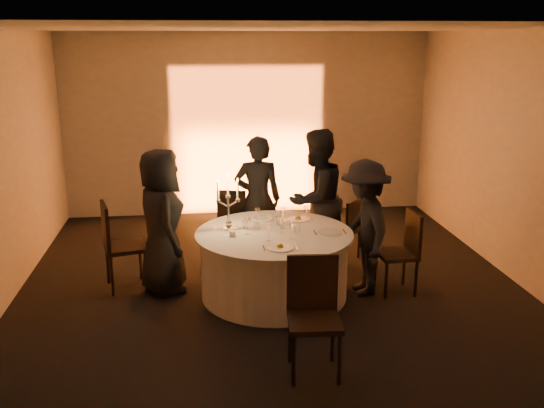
{
  "coord_description": "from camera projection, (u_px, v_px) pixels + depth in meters",
  "views": [
    {
      "loc": [
        -0.84,
        -6.49,
        2.93
      ],
      "look_at": [
        0.0,
        0.2,
        1.05
      ],
      "focal_mm": 40.0,
      "sensor_mm": 36.0,
      "label": 1
    }
  ],
  "objects": [
    {
      "name": "plate_back_right",
      "position": [
        298.0,
        219.0,
        7.34
      ],
      "size": [
        0.35,
        0.26,
        0.08
      ],
      "color": "white",
      "rests_on": "banquet_table"
    },
    {
      "name": "tumbler_a",
      "position": [
        257.0,
        226.0,
        6.97
      ],
      "size": [
        0.07,
        0.07,
        0.09
      ],
      "primitive_type": "cylinder",
      "color": "silver",
      "rests_on": "banquet_table"
    },
    {
      "name": "wine_glass_b",
      "position": [
        283.0,
        217.0,
        6.99
      ],
      "size": [
        0.07,
        0.07,
        0.19
      ],
      "color": "silver",
      "rests_on": "banquet_table"
    },
    {
      "name": "candelabra",
      "position": [
        228.0,
        210.0,
        6.94
      ],
      "size": [
        0.28,
        0.13,
        0.66
      ],
      "color": "white",
      "rests_on": "banquet_table"
    },
    {
      "name": "wall_front",
      "position": [
        355.0,
        304.0,
        3.34
      ],
      "size": [
        7.0,
        0.0,
        7.0
      ],
      "primitive_type": "plane",
      "rotation": [
        -1.57,
        0.0,
        0.0
      ],
      "color": "#A09B94",
      "rests_on": "floor"
    },
    {
      "name": "guest_back_right",
      "position": [
        316.0,
        199.0,
        7.76
      ],
      "size": [
        1.11,
        1.07,
        1.81
      ],
      "primitive_type": "imported",
      "rotation": [
        0.0,
        0.0,
        -2.5
      ],
      "color": "black",
      "rests_on": "floor"
    },
    {
      "name": "guest_back_left",
      "position": [
        258.0,
        199.0,
        7.96
      ],
      "size": [
        0.64,
        0.44,
        1.7
      ],
      "primitive_type": "imported",
      "rotation": [
        0.0,
        0.0,
        3.08
      ],
      "color": "black",
      "rests_on": "floor"
    },
    {
      "name": "tumbler_d",
      "position": [
        245.0,
        224.0,
        7.03
      ],
      "size": [
        0.07,
        0.07,
        0.09
      ],
      "primitive_type": "cylinder",
      "color": "silver",
      "rests_on": "banquet_table"
    },
    {
      "name": "wine_glass_f",
      "position": [
        257.0,
        213.0,
        7.16
      ],
      "size": [
        0.07,
        0.07,
        0.19
      ],
      "color": "silver",
      "rests_on": "banquet_table"
    },
    {
      "name": "plate_left",
      "position": [
        229.0,
        226.0,
        7.06
      ],
      "size": [
        0.36,
        0.27,
        0.08
      ],
      "color": "white",
      "rests_on": "banquet_table"
    },
    {
      "name": "wine_glass_e",
      "position": [
        247.0,
        223.0,
        6.78
      ],
      "size": [
        0.07,
        0.07,
        0.19
      ],
      "color": "silver",
      "rests_on": "banquet_table"
    },
    {
      "name": "guest_left",
      "position": [
        162.0,
        221.0,
        7.01
      ],
      "size": [
        0.73,
        0.94,
        1.7
      ],
      "primitive_type": "imported",
      "rotation": [
        0.0,
        0.0,
        1.82
      ],
      "color": "black",
      "rests_on": "floor"
    },
    {
      "name": "plate_front",
      "position": [
        280.0,
        247.0,
        6.37
      ],
      "size": [
        0.36,
        0.29,
        0.08
      ],
      "color": "white",
      "rests_on": "banquet_table"
    },
    {
      "name": "wall_right",
      "position": [
        530.0,
        163.0,
        7.04
      ],
      "size": [
        0.0,
        7.0,
        7.0
      ],
      "primitive_type": "plane",
      "rotation": [
        1.57,
        0.0,
        -1.57
      ],
      "color": "#A09B94",
      "rests_on": "floor"
    },
    {
      "name": "plate_back_left",
      "position": [
        263.0,
        218.0,
        7.4
      ],
      "size": [
        0.36,
        0.25,
        0.01
      ],
      "color": "white",
      "rests_on": "banquet_table"
    },
    {
      "name": "coffee_cup",
      "position": [
        232.0,
        234.0,
        6.75
      ],
      "size": [
        0.11,
        0.11,
        0.07
      ],
      "color": "white",
      "rests_on": "banquet_table"
    },
    {
      "name": "wine_glass_h",
      "position": [
        292.0,
        228.0,
        6.6
      ],
      "size": [
        0.07,
        0.07,
        0.19
      ],
      "color": "silver",
      "rests_on": "banquet_table"
    },
    {
      "name": "wine_glass_c",
      "position": [
        283.0,
        212.0,
        7.2
      ],
      "size": [
        0.07,
        0.07,
        0.19
      ],
      "color": "silver",
      "rests_on": "banquet_table"
    },
    {
      "name": "tumbler_b",
      "position": [
        297.0,
        230.0,
        6.83
      ],
      "size": [
        0.07,
        0.07,
        0.09
      ],
      "primitive_type": "cylinder",
      "color": "silver",
      "rests_on": "banquet_table"
    },
    {
      "name": "chair_back_left",
      "position": [
        233.0,
        216.0,
        8.4
      ],
      "size": [
        0.47,
        0.47,
        0.9
      ],
      "rotation": [
        0.0,
        0.0,
        2.92
      ],
      "color": "black",
      "rests_on": "floor"
    },
    {
      "name": "chair_front",
      "position": [
        313.0,
        308.0,
        5.38
      ],
      "size": [
        0.49,
        0.49,
        1.05
      ],
      "rotation": [
        0.0,
        0.0,
        -0.08
      ],
      "color": "black",
      "rests_on": "floor"
    },
    {
      "name": "chair_back_right",
      "position": [
        348.0,
        226.0,
        8.08
      ],
      "size": [
        0.52,
        0.52,
        0.85
      ],
      "rotation": [
        0.0,
        0.0,
        -2.36
      ],
      "color": "black",
      "rests_on": "floor"
    },
    {
      "name": "chair_left",
      "position": [
        117.0,
        241.0,
        7.12
      ],
      "size": [
        0.57,
        0.57,
        1.06
      ],
      "rotation": [
        0.0,
        0.0,
        1.83
      ],
      "color": "black",
      "rests_on": "floor"
    },
    {
      "name": "guest_right",
      "position": [
        364.0,
        228.0,
        6.96
      ],
      "size": [
        0.63,
        1.05,
        1.59
      ],
      "primitive_type": "imported",
      "rotation": [
        0.0,
        0.0,
        -1.53
      ],
      "color": "black",
      "rests_on": "floor"
    },
    {
      "name": "wine_glass_a",
      "position": [
        269.0,
        229.0,
        6.55
      ],
      "size": [
        0.07,
        0.07,
        0.19
      ],
      "color": "silver",
      "rests_on": "banquet_table"
    },
    {
      "name": "chair_right",
      "position": [
        403.0,
        247.0,
        7.05
      ],
      "size": [
        0.45,
        0.45,
        0.97
      ],
      "rotation": [
        0.0,
        0.0,
        -1.52
      ],
      "color": "black",
      "rests_on": "floor"
    },
    {
      "name": "tumbler_c",
      "position": [
        280.0,
        222.0,
        7.13
      ],
      "size": [
        0.07,
        0.07,
        0.09
      ],
      "primitive_type": "cylinder",
      "color": "silver",
      "rests_on": "banquet_table"
    },
    {
      "name": "banquet_table",
      "position": [
        274.0,
        264.0,
        6.99
      ],
      "size": [
        1.8,
        1.8,
        0.77
      ],
      "color": "black",
      "rests_on": "floor"
    },
    {
      "name": "ceiling",
      "position": [
        274.0,
        28.0,
        6.28
      ],
      "size": [
        7.0,
        7.0,
        0.0
      ],
      "primitive_type": "plane",
      "rotation": [
        3.14,
        0.0,
        0.0
      ],
      "color": "silver",
      "rests_on": "wall_back"
    },
    {
      "name": "wall_back",
      "position": [
        247.0,
        125.0,
        10.03
      ],
      "size": [
        7.0,
        0.0,
        7.0
      ],
      "primitive_type": "plane",
      "rotation": [
        1.57,
        0.0,
        0.0
      ],
      "color": "#A09B94",
      "rests_on": "floor"
    },
    {
      "name": "plate_right",
      "position": [
        330.0,
        232.0,
        6.87
      ],
      "size": [
        0.36,
        0.28,
        0.01
      ],
      "color": "white",
      "rests_on": "banquet_table"
    },
    {
      "name": "floor",
      "position": [
        274.0,
        295.0,
        7.09
      ],
      "size": [
        7.0,
        7.0,
        0.0
      ],
      "primitive_type": "plane",
      "color": "black",
      "rests_on": "ground"
    },
    {
      "name": "uplighter_fixture",
      "position": [
        250.0,
        214.0,
        10.13
      ],
      "size": [
        0.25,
        0.12,
        0.1
      ],
      "primitive_type": "cube",
      "color": "black",
      "rests_on": "floor"
    },
    {
      "name": "wine_glass_d",
      "position": [
        306.0,
        210.0,
        7.27
      ],
      "size": [
        0.07,
        0.07,
        0.19
      ],
      "color": "silver",
      "rests_on": "banquet_table"
    },
    {
      "name": "wine_glass_g",
      "position": [
        281.0,
        222.0,
        6.79
      ],
      "size": [
        0.07,
        0.07,
        0.19
      ],
      "color": "silver",
      "rests_on": "banquet_table"
    }
  ]
}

